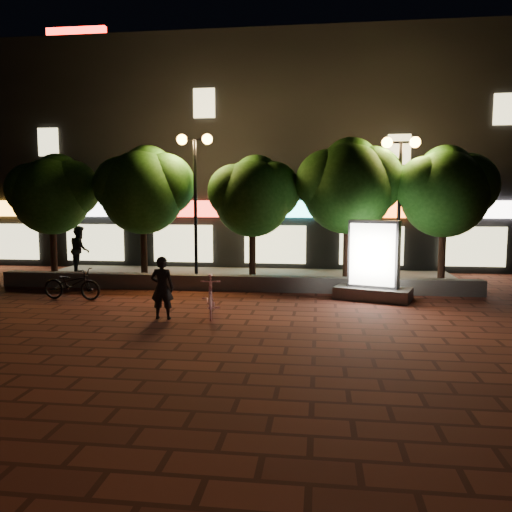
% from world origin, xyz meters
% --- Properties ---
extents(ground, '(80.00, 80.00, 0.00)m').
position_xyz_m(ground, '(0.00, 0.00, 0.00)').
color(ground, maroon).
rests_on(ground, ground).
extents(retaining_wall, '(16.00, 0.45, 0.50)m').
position_xyz_m(retaining_wall, '(0.00, 4.00, 0.25)').
color(retaining_wall, slate).
rests_on(retaining_wall, ground).
extents(sidewalk, '(16.00, 5.00, 0.08)m').
position_xyz_m(sidewalk, '(0.00, 6.50, 0.04)').
color(sidewalk, slate).
rests_on(sidewalk, ground).
extents(building_block, '(28.00, 8.12, 11.30)m').
position_xyz_m(building_block, '(-0.01, 12.99, 5.00)').
color(building_block, black).
rests_on(building_block, ground).
extents(tree_far_left, '(3.36, 2.80, 4.63)m').
position_xyz_m(tree_far_left, '(-6.95, 5.46, 3.29)').
color(tree_far_left, black).
rests_on(tree_far_left, sidewalk).
extents(tree_left, '(3.60, 3.00, 4.89)m').
position_xyz_m(tree_left, '(-3.45, 5.46, 3.44)').
color(tree_left, black).
rests_on(tree_left, sidewalk).
extents(tree_mid, '(3.24, 2.70, 4.50)m').
position_xyz_m(tree_mid, '(0.55, 5.46, 3.22)').
color(tree_mid, black).
rests_on(tree_mid, sidewalk).
extents(tree_right, '(3.72, 3.10, 5.07)m').
position_xyz_m(tree_right, '(3.86, 5.46, 3.57)').
color(tree_right, black).
rests_on(tree_right, sidewalk).
extents(tree_far_right, '(3.48, 2.90, 4.76)m').
position_xyz_m(tree_far_right, '(7.05, 5.46, 3.37)').
color(tree_far_right, black).
rests_on(tree_far_right, sidewalk).
extents(street_lamp_left, '(1.26, 0.36, 5.18)m').
position_xyz_m(street_lamp_left, '(-1.50, 5.20, 4.03)').
color(street_lamp_left, black).
rests_on(street_lamp_left, sidewalk).
extents(street_lamp_right, '(1.26, 0.36, 4.98)m').
position_xyz_m(street_lamp_right, '(5.50, 5.20, 3.89)').
color(street_lamp_right, black).
rests_on(street_lamp_right, sidewalk).
extents(ad_kiosk, '(2.44, 1.75, 2.39)m').
position_xyz_m(ad_kiosk, '(4.49, 3.06, 0.96)').
color(ad_kiosk, slate).
rests_on(ad_kiosk, ground).
extents(scooter_pink, '(0.85, 1.82, 1.05)m').
position_xyz_m(scooter_pink, '(0.10, 0.25, 0.53)').
color(scooter_pink, pink).
rests_on(scooter_pink, ground).
extents(rider, '(0.60, 0.41, 1.60)m').
position_xyz_m(rider, '(-1.05, -0.18, 0.80)').
color(rider, black).
rests_on(rider, ground).
extents(scooter_parked, '(1.85, 0.74, 0.95)m').
position_xyz_m(scooter_parked, '(-4.51, 1.87, 0.48)').
color(scooter_parked, black).
rests_on(scooter_parked, ground).
extents(pedestrian, '(1.04, 1.13, 1.88)m').
position_xyz_m(pedestrian, '(-6.62, 6.71, 1.02)').
color(pedestrian, black).
rests_on(pedestrian, sidewalk).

